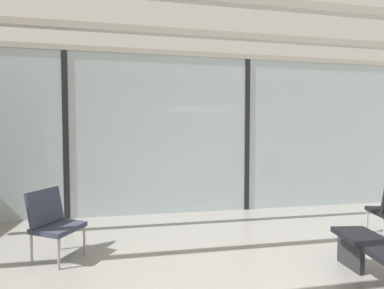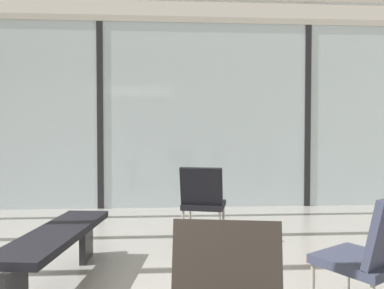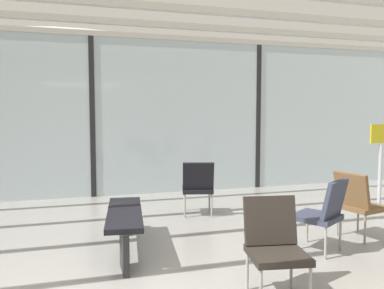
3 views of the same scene
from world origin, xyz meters
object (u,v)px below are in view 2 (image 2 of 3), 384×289
parked_airplane (106,104)px  lounge_chair_4 (372,251)px  lounge_chair_1 (203,198)px  waiting_bench (58,243)px

parked_airplane → lounge_chair_4: bearing=-71.0°
lounge_chair_1 → waiting_bench: 1.80m
lounge_chair_4 → waiting_bench: size_ratio=0.52×
waiting_bench → lounge_chair_4: bearing=-101.4°
parked_airplane → lounge_chair_4: parked_airplane is taller
lounge_chair_1 → lounge_chair_4: size_ratio=1.00×
lounge_chair_1 → lounge_chair_4: 2.19m
parked_airplane → lounge_chair_1: bearing=-72.6°
parked_airplane → lounge_chair_1: (2.37, -7.57, -1.67)m
lounge_chair_1 → lounge_chair_4: (0.92, -1.99, 0.00)m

